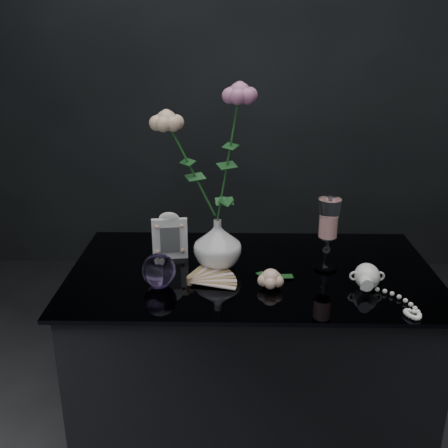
# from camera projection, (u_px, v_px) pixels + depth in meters

# --- Properties ---
(table) EXTENTS (1.05, 0.58, 0.76)m
(table) POSITION_uv_depth(u_px,v_px,m) (250.00, 379.00, 1.65)
(table) COLOR black
(table) RESTS_ON ground
(vase) EXTENTS (0.18, 0.18, 0.14)m
(vase) POSITION_uv_depth(u_px,v_px,m) (218.00, 244.00, 1.52)
(vase) COLOR white
(vase) RESTS_ON table
(wine_glass) EXTENTS (0.09, 0.09, 0.21)m
(wine_glass) POSITION_uv_depth(u_px,v_px,m) (328.00, 235.00, 1.49)
(wine_glass) COLOR white
(wine_glass) RESTS_ON table
(picture_frame) EXTENTS (0.12, 0.10, 0.15)m
(picture_frame) POSITION_uv_depth(u_px,v_px,m) (170.00, 235.00, 1.57)
(picture_frame) COLOR white
(picture_frame) RESTS_ON table
(paperweight) EXTENTS (0.09, 0.09, 0.09)m
(paperweight) POSITION_uv_depth(u_px,v_px,m) (159.00, 270.00, 1.41)
(paperweight) COLOR #A280D0
(paperweight) RESTS_ON table
(paper_fan) EXTENTS (0.30, 0.25, 0.03)m
(paper_fan) POSITION_uv_depth(u_px,v_px,m) (189.00, 280.00, 1.43)
(paper_fan) COLOR beige
(paper_fan) RESTS_ON table
(loose_rose) EXTENTS (0.17, 0.19, 0.05)m
(loose_rose) POSITION_uv_depth(u_px,v_px,m) (271.00, 278.00, 1.41)
(loose_rose) COLOR beige
(loose_rose) RESTS_ON table
(pearl_jar) EXTENTS (0.24, 0.25, 0.07)m
(pearl_jar) POSITION_uv_depth(u_px,v_px,m) (367.00, 275.00, 1.41)
(pearl_jar) COLOR white
(pearl_jar) RESTS_ON table
(roses) EXTENTS (0.27, 0.11, 0.43)m
(roses) POSITION_uv_depth(u_px,v_px,m) (209.00, 153.00, 1.42)
(roses) COLOR #DEB68F
(roses) RESTS_ON vase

